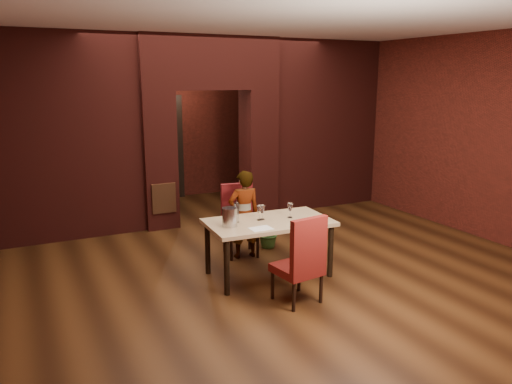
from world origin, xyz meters
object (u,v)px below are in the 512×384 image
wine_glass_a (259,213)px  chair_far (241,221)px  dining_table (269,248)px  water_bottle (236,212)px  wine_glass_b (262,212)px  wine_glass_c (290,210)px  wine_bucket (230,217)px  potted_plant (268,232)px  chair_near (297,258)px  person_seated (244,214)px

wine_glass_a → chair_far: bearing=83.4°
dining_table → water_bottle: size_ratio=5.90×
wine_glass_b → water_bottle: 0.35m
dining_table → wine_glass_c: wine_glass_c is taller
wine_bucket → potted_plant: wine_bucket is taller
chair_near → person_seated: (0.07, 1.58, 0.11)m
chair_near → water_bottle: size_ratio=3.89×
wine_glass_c → chair_near: bearing=-114.7°
chair_far → wine_bucket: bearing=-113.6°
wine_glass_b → wine_glass_c: bearing=-12.3°
dining_table → wine_glass_b: size_ratio=8.38×
chair_far → wine_bucket: chair_far is taller
wine_bucket → water_bottle: bearing=39.7°
chair_near → wine_glass_b: chair_near is taller
chair_near → wine_glass_a: 0.95m
potted_plant → person_seated: bearing=-156.1°
chair_far → chair_near: bearing=-83.9°
chair_near → wine_bucket: size_ratio=4.46×
dining_table → water_bottle: 0.65m
chair_near → wine_glass_c: size_ratio=5.44×
water_bottle → chair_near: bearing=-70.6°
chair_near → wine_glass_a: bearing=-96.2°
chair_far → wine_glass_b: bearing=-85.0°
chair_near → person_seated: size_ratio=0.82×
person_seated → wine_bucket: bearing=59.8°
chair_near → wine_glass_b: bearing=-99.2°
water_bottle → wine_glass_a: bearing=-7.9°
wine_glass_a → potted_plant: 1.24m
wine_glass_a → wine_bucket: size_ratio=0.82×
dining_table → potted_plant: size_ratio=3.39×
person_seated → water_bottle: 0.79m
chair_far → chair_near: chair_near is taller
person_seated → chair_near: bearing=92.8°
chair_far → dining_table: bearing=-81.3°
chair_near → wine_glass_a: chair_near is taller
chair_far → person_seated: (0.01, -0.10, 0.12)m
wine_glass_b → wine_bucket: (-0.49, -0.09, 0.02)m
chair_near → water_bottle: 1.05m
chair_near → person_seated: person_seated is taller
water_bottle → chair_far: bearing=62.2°
person_seated → wine_glass_c: person_seated is taller
chair_near → person_seated: bearing=-100.6°
wine_bucket → wine_glass_a: bearing=9.9°
dining_table → chair_far: chair_far is taller
dining_table → wine_glass_a: size_ratio=8.22×
chair_far → wine_bucket: 1.07m
wine_glass_a → wine_glass_c: bearing=-9.2°
chair_far → wine_glass_c: bearing=-61.2°
wine_glass_c → person_seated: bearing=112.6°
dining_table → potted_plant: dining_table is taller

